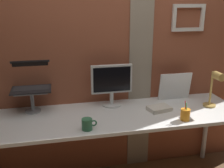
{
  "coord_description": "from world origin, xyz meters",
  "views": [
    {
      "loc": [
        -0.6,
        -2.16,
        1.73
      ],
      "look_at": [
        -0.12,
        0.08,
        1.01
      ],
      "focal_mm": 43.36,
      "sensor_mm": 36.0,
      "label": 1
    }
  ],
  "objects_px": {
    "desk_lamp": "(215,86)",
    "whiteboard_panel": "(175,86)",
    "laptop": "(31,81)",
    "monitor": "(112,82)",
    "coffee_mug": "(87,124)",
    "pen_cup": "(185,114)"
  },
  "relations": [
    {
      "from": "desk_lamp",
      "to": "whiteboard_panel",
      "type": "bearing_deg",
      "value": 130.46
    },
    {
      "from": "laptop",
      "to": "whiteboard_panel",
      "type": "relative_size",
      "value": 1.04
    },
    {
      "from": "monitor",
      "to": "coffee_mug",
      "type": "relative_size",
      "value": 3.29
    },
    {
      "from": "whiteboard_panel",
      "to": "laptop",
      "type": "bearing_deg",
      "value": 178.06
    },
    {
      "from": "coffee_mug",
      "to": "desk_lamp",
      "type": "bearing_deg",
      "value": 8.76
    },
    {
      "from": "desk_lamp",
      "to": "pen_cup",
      "type": "height_order",
      "value": "desk_lamp"
    },
    {
      "from": "pen_cup",
      "to": "whiteboard_panel",
      "type": "bearing_deg",
      "value": 75.87
    },
    {
      "from": "desk_lamp",
      "to": "coffee_mug",
      "type": "relative_size",
      "value": 2.94
    },
    {
      "from": "laptop",
      "to": "pen_cup",
      "type": "bearing_deg",
      "value": -22.59
    },
    {
      "from": "laptop",
      "to": "pen_cup",
      "type": "xyz_separation_m",
      "value": [
        1.26,
        -0.52,
        -0.22
      ]
    },
    {
      "from": "desk_lamp",
      "to": "laptop",
      "type": "bearing_deg",
      "value": 168.22
    },
    {
      "from": "laptop",
      "to": "pen_cup",
      "type": "distance_m",
      "value": 1.38
    },
    {
      "from": "laptop",
      "to": "desk_lamp",
      "type": "distance_m",
      "value": 1.66
    },
    {
      "from": "monitor",
      "to": "laptop",
      "type": "distance_m",
      "value": 0.73
    },
    {
      "from": "laptop",
      "to": "monitor",
      "type": "bearing_deg",
      "value": -5.45
    },
    {
      "from": "monitor",
      "to": "whiteboard_panel",
      "type": "height_order",
      "value": "monitor"
    },
    {
      "from": "whiteboard_panel",
      "to": "desk_lamp",
      "type": "distance_m",
      "value": 0.39
    },
    {
      "from": "monitor",
      "to": "coffee_mug",
      "type": "xyz_separation_m",
      "value": [
        -0.29,
        -0.45,
        -0.19
      ]
    },
    {
      "from": "monitor",
      "to": "whiteboard_panel",
      "type": "relative_size",
      "value": 1.2
    },
    {
      "from": "desk_lamp",
      "to": "coffee_mug",
      "type": "height_order",
      "value": "desk_lamp"
    },
    {
      "from": "monitor",
      "to": "laptop",
      "type": "height_order",
      "value": "laptop"
    },
    {
      "from": "monitor",
      "to": "laptop",
      "type": "relative_size",
      "value": 1.15
    }
  ]
}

